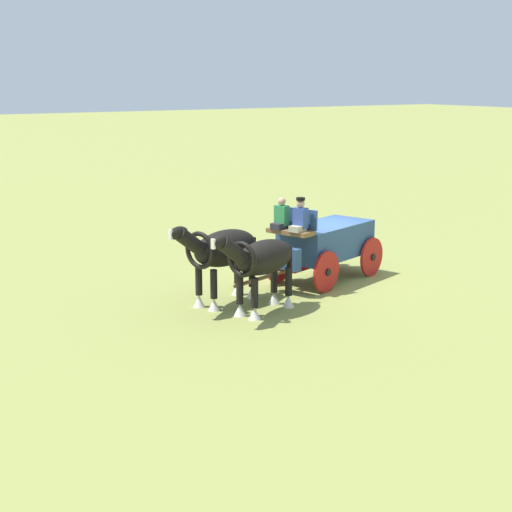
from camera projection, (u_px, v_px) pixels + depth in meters
ground_plane at (326, 279)px, 23.12m from camera, size 220.00×220.00×0.00m
show_wagon at (323, 242)px, 22.73m from camera, size 5.83×2.77×2.65m
draft_horse_near at (261, 261)px, 19.52m from camera, size 2.93×1.47×2.22m
draft_horse_off at (222, 251)px, 20.32m from camera, size 3.12×1.59×2.29m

